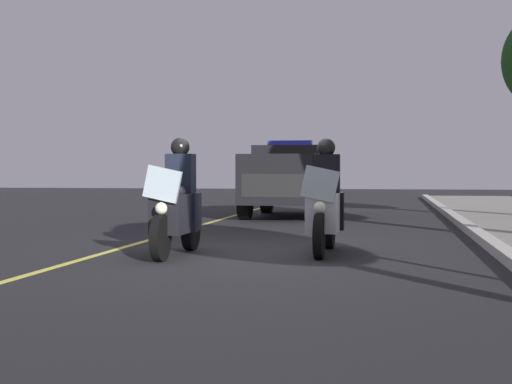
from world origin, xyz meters
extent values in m
plane|color=black|center=(0.00, 0.00, 0.00)|extent=(80.00, 80.00, 0.00)
cube|color=#B7B5AD|center=(0.00, 3.64, 0.07)|extent=(48.00, 0.24, 0.15)
cube|color=#E0D14C|center=(0.00, -2.15, 0.00)|extent=(48.00, 0.12, 0.01)
cylinder|color=black|center=(1.48, -1.00, 0.32)|extent=(0.64, 0.13, 0.64)
cylinder|color=black|center=(-0.02, -0.98, 0.32)|extent=(0.64, 0.15, 0.64)
cube|color=black|center=(0.75, -0.99, 0.62)|extent=(1.21, 0.46, 0.56)
ellipsoid|color=black|center=(0.80, -0.99, 0.92)|extent=(0.56, 0.33, 0.24)
cube|color=silver|center=(1.38, -1.00, 1.05)|extent=(0.07, 0.56, 0.53)
sphere|color=#F9F4CC|center=(1.44, -1.00, 0.72)|extent=(0.17, 0.17, 0.17)
sphere|color=red|center=(1.25, -1.16, 0.98)|extent=(0.09, 0.09, 0.09)
sphere|color=#1933F2|center=(1.25, -0.84, 0.98)|extent=(0.09, 0.09, 0.09)
cube|color=black|center=(0.52, -0.99, 1.18)|extent=(0.29, 0.40, 0.60)
cube|color=black|center=(0.59, -0.79, 0.62)|extent=(0.18, 0.14, 0.56)
cube|color=black|center=(0.58, -1.19, 0.62)|extent=(0.18, 0.14, 0.56)
sphere|color=black|center=(0.54, -0.99, 1.58)|extent=(0.28, 0.28, 0.28)
cylinder|color=black|center=(0.84, 1.10, 0.32)|extent=(0.64, 0.13, 0.64)
cylinder|color=black|center=(-0.66, 1.12, 0.32)|extent=(0.64, 0.15, 0.64)
cube|color=silver|center=(0.11, 1.11, 0.62)|extent=(1.21, 0.46, 0.56)
ellipsoid|color=silver|center=(0.16, 1.11, 0.92)|extent=(0.56, 0.33, 0.24)
cube|color=silver|center=(0.74, 1.10, 1.05)|extent=(0.07, 0.56, 0.53)
sphere|color=#F9F4CC|center=(0.80, 1.10, 0.72)|extent=(0.17, 0.17, 0.17)
sphere|color=red|center=(0.61, 0.94, 0.98)|extent=(0.09, 0.09, 0.09)
sphere|color=#1933F2|center=(0.61, 1.26, 0.98)|extent=(0.09, 0.09, 0.09)
cube|color=black|center=(-0.12, 1.11, 1.18)|extent=(0.29, 0.40, 0.60)
cube|color=black|center=(-0.06, 1.31, 0.62)|extent=(0.18, 0.14, 0.56)
cube|color=black|center=(-0.06, 0.91, 0.62)|extent=(0.18, 0.14, 0.56)
sphere|color=black|center=(-0.10, 1.11, 1.58)|extent=(0.28, 0.28, 0.28)
cube|color=black|center=(-8.86, -0.60, 1.02)|extent=(4.93, 1.98, 1.24)
cube|color=black|center=(-9.16, -0.60, 1.72)|extent=(2.43, 1.79, 0.36)
cube|color=#2633D8|center=(-8.96, -0.60, 1.98)|extent=(0.30, 1.20, 0.14)
cube|color=black|center=(-6.46, -0.64, 0.88)|extent=(0.15, 1.62, 0.56)
cylinder|color=black|center=(-7.29, 0.27, 0.40)|extent=(0.80, 0.29, 0.80)
cylinder|color=black|center=(-7.32, -1.53, 0.40)|extent=(0.80, 0.29, 0.80)
cylinder|color=black|center=(-10.39, 0.32, 0.40)|extent=(0.80, 0.29, 0.80)
cylinder|color=black|center=(-10.42, -1.48, 0.40)|extent=(0.80, 0.29, 0.80)
camera|label=1|loc=(11.26, 2.05, 1.23)|focal=52.84mm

